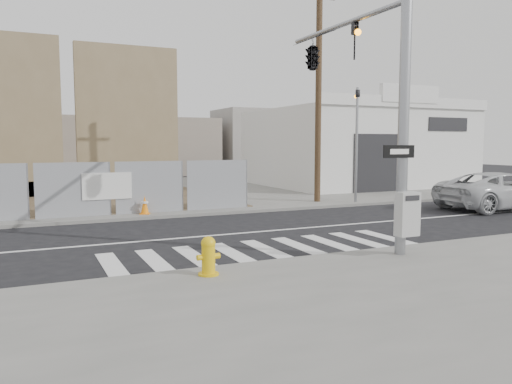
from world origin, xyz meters
name	(u,v)px	position (x,y,z in m)	size (l,w,h in m)	color
ground	(232,234)	(0.00, 0.00, 0.00)	(100.00, 100.00, 0.00)	black
sidewalk_far	(139,192)	(0.00, 14.00, 0.06)	(50.00, 20.00, 0.12)	slate
signal_pole	(339,74)	(2.49, -2.05, 4.78)	(0.96, 5.87, 7.00)	gray
far_signal_pole	(357,128)	(8.00, 4.60, 3.48)	(0.16, 0.20, 5.60)	gray
concrete_wall_right	(128,133)	(-0.50, 14.08, 3.38)	(5.50, 1.30, 8.00)	#786548
auto_shop	(355,147)	(14.00, 12.97, 2.54)	(12.00, 10.20, 5.95)	silver
utility_pole_right	(318,90)	(6.50, 5.50, 5.20)	(1.60, 0.28, 10.00)	brown
fire_hydrant	(208,256)	(-2.39, -4.69, 0.52)	(0.50, 0.47, 0.80)	#E1B40C
suv	(501,191)	(12.67, 0.65, 0.79)	(2.63, 5.70, 1.58)	silver
traffic_cone_d	(145,205)	(-1.67, 4.70, 0.46)	(0.46, 0.46, 0.70)	orange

